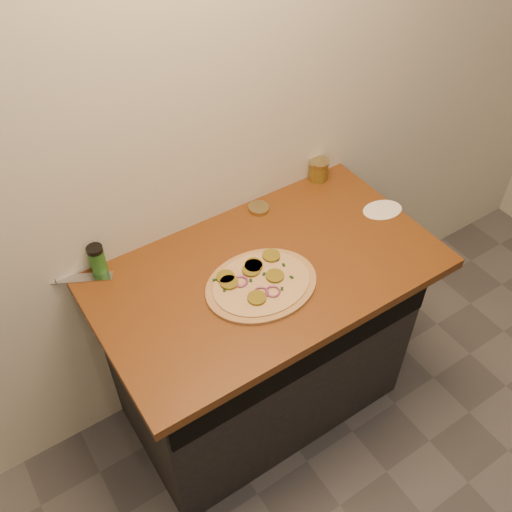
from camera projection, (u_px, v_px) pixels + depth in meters
cabinet at (261, 343)px, 2.31m from camera, size 1.10×0.60×0.86m
countertop at (266, 271)px, 1.98m from camera, size 1.20×0.70×0.04m
pizza at (260, 283)px, 1.90m from camera, size 0.39×0.39×0.03m
chefs_knife at (59, 279)px, 1.92m from camera, size 0.28×0.16×0.02m
mason_jar_lid at (259, 208)px, 2.17m from camera, size 0.11×0.11×0.02m
salsa_jar at (318, 170)px, 2.28m from camera, size 0.08×0.08×0.09m
spice_shaker at (97, 259)px, 1.91m from camera, size 0.06×0.06×0.11m
flour_spill at (382, 210)px, 2.18m from camera, size 0.19×0.19×0.00m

